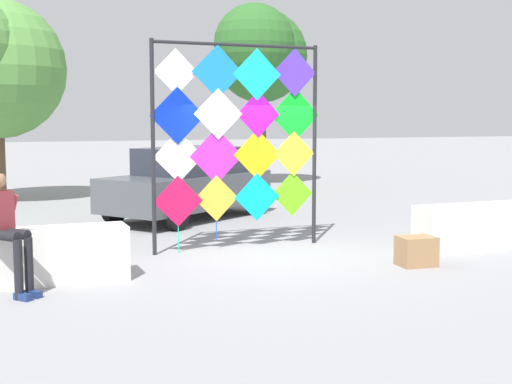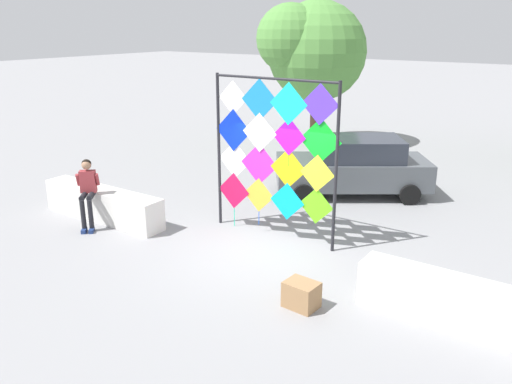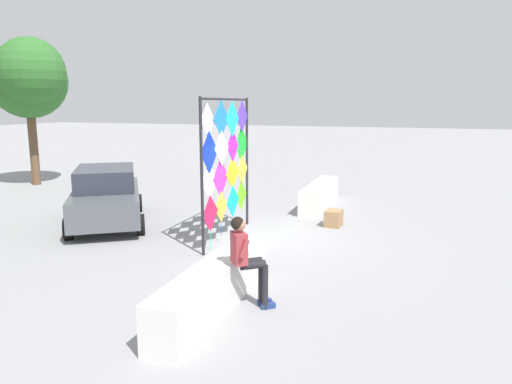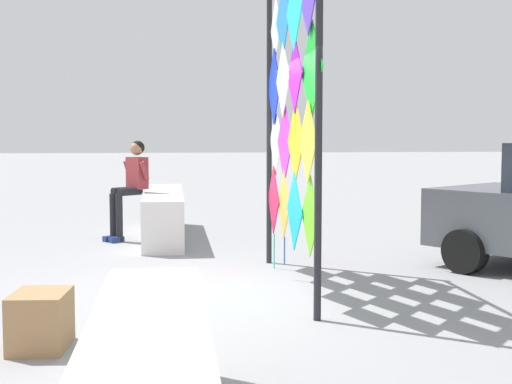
% 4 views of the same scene
% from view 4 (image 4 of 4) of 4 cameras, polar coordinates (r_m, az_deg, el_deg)
% --- Properties ---
extents(ground, '(120.00, 120.00, 0.00)m').
position_cam_4_polar(ground, '(7.76, -3.62, -8.16)').
color(ground, gray).
extents(plaza_ledge_left, '(3.60, 0.62, 0.77)m').
position_cam_4_polar(plaza_ledge_left, '(11.96, -7.39, -1.81)').
color(plaza_ledge_left, silver).
rests_on(plaza_ledge_left, ground).
extents(kite_display_rack, '(3.12, 0.11, 3.60)m').
position_cam_4_polar(kite_display_rack, '(7.97, 2.68, 7.04)').
color(kite_display_rack, '#232328').
rests_on(kite_display_rack, ground).
extents(seated_vendor, '(0.73, 0.77, 1.62)m').
position_cam_4_polar(seated_vendor, '(11.75, -10.00, 0.88)').
color(seated_vendor, black).
rests_on(seated_vendor, ground).
extents(cardboard_box_large, '(0.59, 0.47, 0.46)m').
position_cam_4_polar(cardboard_box_large, '(6.05, -16.88, -9.82)').
color(cardboard_box_large, '#9E754C').
rests_on(cardboard_box_large, ground).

